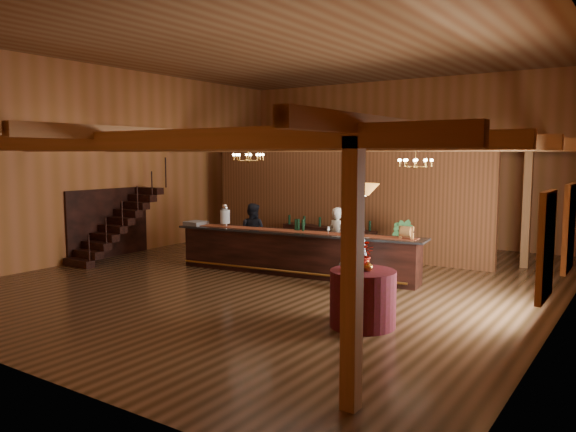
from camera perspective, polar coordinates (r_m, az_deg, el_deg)
The scene contains 31 objects.
floor at distance 13.74m, azimuth 0.19°, elevation -6.29°, with size 14.00×14.00×0.00m, color brown.
ceiling at distance 13.64m, azimuth 0.20°, elevation 16.87°, with size 14.00×14.00×0.00m, color olive.
wall_back at distance 19.64m, azimuth 11.59°, elevation 5.46°, with size 12.00×0.10×5.50m, color #A15A31.
wall_front at distance 8.51m, azimuth -26.88°, elevation 3.95°, with size 12.00×0.10×5.50m, color #A15A31.
wall_left at distance 17.46m, azimuth -16.53°, elevation 5.23°, with size 0.10×14.00×5.50m, color #A15A31.
wall_right at distance 11.28m, azimuth 26.62°, elevation 4.38°, with size 0.10×14.00×5.50m, color #A15A31.
beam_grid at distance 13.84m, azimuth 1.36°, elevation 7.31°, with size 11.90×13.90×0.39m.
support_posts at distance 13.07m, azimuth -1.02°, elevation 0.17°, with size 9.20×10.20×3.20m.
partition_wall at distance 16.74m, azimuth 5.39°, elevation 1.32°, with size 9.00×0.18×3.10m, color brown.
window_right_front at distance 9.80m, azimuth 24.81°, elevation -2.78°, with size 0.12×1.05×1.75m, color white.
window_right_back at distance 12.36m, azimuth 26.70°, elevation -1.10°, with size 0.12×1.05×1.75m, color white.
staircase at distance 16.68m, azimuth -17.08°, elevation -0.85°, with size 1.00×2.80×2.00m.
backroom_boxes at distance 18.54m, azimuth 8.85°, elevation -1.42°, with size 4.10×0.60×1.10m.
tasting_bar at distance 14.01m, azimuth 0.72°, elevation -3.75°, with size 6.58×1.62×1.10m.
beverage_dispenser at distance 14.96m, azimuth -6.41°, elevation 0.04°, with size 0.26×0.26×0.60m.
glass_rack_tray at distance 15.39m, azimuth -9.34°, elevation -0.72°, with size 0.50×0.50×0.10m, color gray.
raffle_drum at distance 12.89m, azimuth 11.93°, elevation -1.56°, with size 0.34×0.24×0.30m.
bar_bottle_0 at distance 14.04m, azimuth 0.82°, elevation -0.90°, with size 0.07×0.07×0.30m, color black.
bar_bottle_1 at distance 14.01m, azimuth 1.06°, elevation -0.91°, with size 0.07×0.07×0.30m, color black.
bar_bottle_2 at distance 13.95m, azimuth 1.54°, elevation -0.94°, with size 0.07×0.07×0.30m, color black.
backbar_shelf at distance 16.50m, azimuth 4.05°, elevation -2.64°, with size 3.10×0.48×0.87m, color #34140E.
round_table at distance 9.96m, azimuth 7.61°, elevation -8.30°, with size 1.15×1.15×0.99m, color #520F21.
chandelier_left at distance 14.64m, azimuth -4.05°, elevation 6.01°, with size 0.80×0.80×0.43m.
chandelier_right at distance 13.34m, azimuth 12.83°, elevation 5.31°, with size 0.80×0.80×0.55m.
pendant_lamp at distance 9.66m, azimuth 7.77°, elevation 2.71°, with size 0.52×0.52×0.90m.
bartender at distance 14.33m, azimuth 5.11°, elevation -2.41°, with size 0.61×0.40×1.66m, color white.
staff_second at distance 15.60m, azimuth -3.64°, elevation -1.72°, with size 0.80×0.62×1.65m, color black.
guest at distance 12.37m, azimuth 6.83°, elevation -3.98°, with size 0.78×0.51×1.60m, color #92B7CA.
floor_plant at distance 15.00m, azimuth 11.15°, elevation -2.78°, with size 0.73×0.59×1.32m, color #2B5D2C.
table_flowers at distance 9.82m, azimuth 7.59°, elevation -3.89°, with size 0.49×0.43×0.55m, color #A4180E.
table_vase at distance 9.77m, azimuth 8.06°, elevation -4.65°, with size 0.16×0.16×0.32m, color #C38C3A.
Camera 1 is at (7.40, -11.19, 3.00)m, focal length 35.00 mm.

